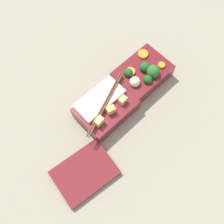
{
  "coord_description": "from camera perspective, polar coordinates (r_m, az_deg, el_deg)",
  "views": [
    {
      "loc": [
        0.3,
        0.26,
        0.77
      ],
      "look_at": [
        0.08,
        0.04,
        0.05
      ],
      "focal_mm": 42.0,
      "sensor_mm": 36.0,
      "label": 1
    }
  ],
  "objects": [
    {
      "name": "bento_lid",
      "position": [
        0.77,
        -5.97,
        -12.98
      ],
      "size": [
        0.18,
        0.15,
        0.02
      ],
      "primitive_type": "cube",
      "rotation": [
        0.0,
        0.0,
        -0.13
      ],
      "color": "maroon",
      "rests_on": "ground_plane"
    },
    {
      "name": "ground_plane",
      "position": [
        0.86,
        2.29,
        3.82
      ],
      "size": [
        3.0,
        3.0,
        0.0
      ],
      "primitive_type": "plane",
      "color": "gray"
    },
    {
      "name": "bento_tray_rice",
      "position": [
        0.81,
        -1.48,
        0.89
      ],
      "size": [
        0.22,
        0.13,
        0.08
      ],
      "color": "maroon",
      "rests_on": "ground_plane"
    },
    {
      "name": "bento_tray_vegetable",
      "position": [
        0.87,
        6.56,
        8.32
      ],
      "size": [
        0.17,
        0.13,
        0.08
      ],
      "color": "maroon",
      "rests_on": "ground_plane"
    }
  ]
}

